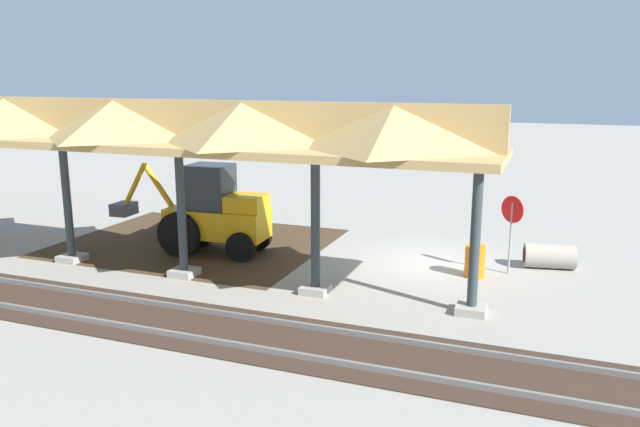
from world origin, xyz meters
TOP-DOWN VIEW (x-y plane):
  - ground_plane at (0.00, 0.00)m, footprint 120.00×120.00m
  - dirt_work_zone at (7.87, 0.40)m, footprint 8.58×7.00m
  - platform_canopy at (10.25, 3.60)m, footprint 25.02×3.20m
  - rail_tracks at (0.00, 6.62)m, footprint 60.00×2.58m
  - stop_sign at (-2.24, 0.12)m, footprint 0.63×0.48m
  - backhoe at (6.73, 1.18)m, footprint 5.35×1.87m
  - dirt_mound at (9.16, -0.36)m, footprint 5.47×5.47m
  - concrete_pipe at (-3.31, -0.84)m, footprint 1.52×0.97m
  - traffic_barrel at (-1.37, 0.75)m, footprint 0.56×0.56m

SIDE VIEW (x-z plane):
  - ground_plane at x=0.00m, z-range 0.00..0.00m
  - dirt_mound at x=9.16m, z-range -0.77..0.77m
  - dirt_work_zone at x=7.87m, z-range 0.00..0.01m
  - rail_tracks at x=0.00m, z-range -0.05..0.10m
  - concrete_pipe at x=-3.31m, z-range 0.00..0.73m
  - traffic_barrel at x=-1.37m, z-range 0.00..0.90m
  - backhoe at x=6.73m, z-range -0.15..2.67m
  - stop_sign at x=-2.24m, z-range 0.49..2.74m
  - platform_canopy at x=10.25m, z-range 1.73..6.63m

